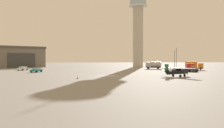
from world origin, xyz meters
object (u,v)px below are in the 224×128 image
object	(u,v)px
control_tower	(138,24)
traffic_cone_near_left	(77,77)
car_white	(23,68)
airplane_black	(177,71)
light_post_north	(176,55)
truck_box_orange	(194,65)
light_post_east	(175,57)
truck_fuel_tanker_silver	(154,65)
truck_flatbed_red	(191,68)
car_teal	(36,70)
traffic_cone_near_right	(117,72)

from	to	relation	value
control_tower	traffic_cone_near_left	bearing A→B (deg)	-111.40
car_white	airplane_black	bearing A→B (deg)	67.72
light_post_north	truck_box_orange	bearing A→B (deg)	-96.49
control_tower	airplane_black	distance (m)	64.40
truck_box_orange	airplane_black	bearing A→B (deg)	-97.40
control_tower	light_post_east	distance (m)	23.58
control_tower	truck_box_orange	xyz separation A→B (m)	(14.18, -30.75, -19.36)
truck_fuel_tanker_silver	light_post_north	bearing A→B (deg)	-108.08
car_white	traffic_cone_near_left	world-z (taller)	car_white
control_tower	truck_fuel_tanker_silver	size ratio (longest dim) A/B	6.18
truck_box_orange	truck_flatbed_red	bearing A→B (deg)	-96.08
traffic_cone_near_left	car_teal	bearing A→B (deg)	119.65
truck_flatbed_red	car_teal	xyz separation A→B (m)	(-48.19, -0.24, -0.52)
truck_flatbed_red	truck_box_orange	world-z (taller)	truck_box_orange
airplane_black	traffic_cone_near_left	bearing A→B (deg)	161.27
light_post_north	truck_flatbed_red	bearing A→B (deg)	-102.82
truck_box_orange	car_white	bearing A→B (deg)	-160.89
control_tower	truck_flatbed_red	world-z (taller)	control_tower
truck_fuel_tanker_silver	control_tower	bearing A→B (deg)	-58.47
light_post_north	light_post_east	bearing A→B (deg)	-128.81
control_tower	traffic_cone_near_left	world-z (taller)	control_tower
airplane_black	car_teal	xyz separation A→B (m)	(-35.67, 21.17, -0.61)
light_post_east	airplane_black	bearing A→B (deg)	-109.29
airplane_black	light_post_north	distance (m)	59.28
truck_fuel_tanker_silver	car_white	size ratio (longest dim) A/B	1.32
airplane_black	car_white	xyz separation A→B (m)	(-43.30, 33.94, -0.61)
airplane_black	truck_fuel_tanker_silver	xyz separation A→B (m)	(5.40, 40.02, 0.32)
truck_box_orange	car_white	distance (m)	60.84
truck_flatbed_red	traffic_cone_near_right	distance (m)	26.13
truck_fuel_tanker_silver	airplane_black	bearing A→B (deg)	108.07
light_post_north	traffic_cone_near_left	size ratio (longest dim) A/B	15.91
truck_box_orange	car_teal	distance (m)	53.92
traffic_cone_near_left	airplane_black	bearing A→B (deg)	7.76
car_white	light_post_north	world-z (taller)	light_post_north
truck_flatbed_red	car_teal	distance (m)	48.19
truck_box_orange	car_teal	world-z (taller)	truck_box_orange
light_post_east	truck_fuel_tanker_silver	bearing A→B (deg)	-134.46
control_tower	truck_box_orange	distance (m)	39.00
truck_flatbed_red	truck_fuel_tanker_silver	bearing A→B (deg)	33.65
truck_flatbed_red	traffic_cone_near_right	world-z (taller)	truck_flatbed_red
truck_box_orange	light_post_east	bearing A→B (deg)	109.05
light_post_east	traffic_cone_near_left	distance (m)	69.91
traffic_cone_near_left	traffic_cone_near_right	xyz separation A→B (m)	(9.87, 15.54, 0.06)
truck_fuel_tanker_silver	car_teal	bearing A→B (deg)	50.41
light_post_north	traffic_cone_near_right	size ratio (longest dim) A/B	13.42
control_tower	airplane_black	size ratio (longest dim) A/B	4.17
light_post_north	control_tower	bearing A→B (deg)	161.51
truck_box_orange	truck_fuel_tanker_silver	world-z (taller)	truck_box_orange
control_tower	traffic_cone_near_left	size ratio (longest dim) A/B	65.31
truck_flatbed_red	car_white	distance (m)	57.21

